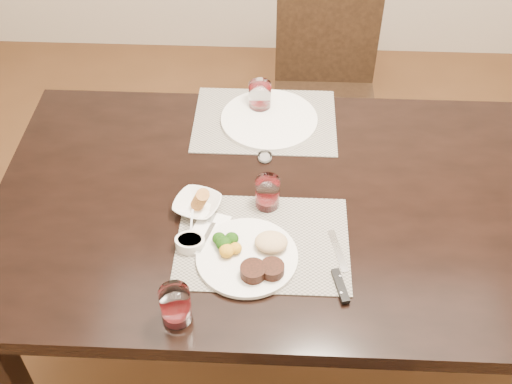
{
  "coord_description": "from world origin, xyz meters",
  "views": [
    {
      "loc": [
        -0.19,
        -1.29,
        2.06
      ],
      "look_at": [
        -0.24,
        -0.04,
        0.82
      ],
      "focal_mm": 45.0,
      "sensor_mm": 36.0,
      "label": 1
    }
  ],
  "objects_px": {
    "dinner_plate": "(252,256)",
    "wine_glass_near": "(268,194)",
    "chair_far": "(325,83)",
    "steak_knife": "(340,277)",
    "far_plate": "(269,119)",
    "cracker_bowl": "(197,205)"
  },
  "relations": [
    {
      "from": "chair_far",
      "to": "dinner_plate",
      "type": "distance_m",
      "value": 1.21
    },
    {
      "from": "dinner_plate",
      "to": "far_plate",
      "type": "height_order",
      "value": "dinner_plate"
    },
    {
      "from": "dinner_plate",
      "to": "wine_glass_near",
      "type": "bearing_deg",
      "value": 81.99
    },
    {
      "from": "chair_far",
      "to": "steak_knife",
      "type": "xyz_separation_m",
      "value": [
        -0.02,
        -1.21,
        0.26
      ]
    },
    {
      "from": "wine_glass_near",
      "to": "far_plate",
      "type": "height_order",
      "value": "wine_glass_near"
    },
    {
      "from": "far_plate",
      "to": "chair_far",
      "type": "bearing_deg",
      "value": 69.26
    },
    {
      "from": "wine_glass_near",
      "to": "steak_knife",
      "type": "bearing_deg",
      "value": -52.85
    },
    {
      "from": "steak_knife",
      "to": "far_plate",
      "type": "height_order",
      "value": "far_plate"
    },
    {
      "from": "dinner_plate",
      "to": "wine_glass_near",
      "type": "height_order",
      "value": "wine_glass_near"
    },
    {
      "from": "dinner_plate",
      "to": "cracker_bowl",
      "type": "xyz_separation_m",
      "value": [
        -0.16,
        0.17,
        0.0
      ]
    },
    {
      "from": "cracker_bowl",
      "to": "far_plate",
      "type": "relative_size",
      "value": 0.51
    },
    {
      "from": "wine_glass_near",
      "to": "far_plate",
      "type": "xyz_separation_m",
      "value": [
        -0.01,
        0.38,
        -0.03
      ]
    },
    {
      "from": "chair_far",
      "to": "dinner_plate",
      "type": "relative_size",
      "value": 3.38
    },
    {
      "from": "dinner_plate",
      "to": "steak_knife",
      "type": "height_order",
      "value": "dinner_plate"
    },
    {
      "from": "chair_far",
      "to": "far_plate",
      "type": "relative_size",
      "value": 2.87
    },
    {
      "from": "cracker_bowl",
      "to": "far_plate",
      "type": "bearing_deg",
      "value": 65.03
    },
    {
      "from": "steak_knife",
      "to": "wine_glass_near",
      "type": "relative_size",
      "value": 2.6
    },
    {
      "from": "chair_far",
      "to": "steak_knife",
      "type": "height_order",
      "value": "chair_far"
    },
    {
      "from": "cracker_bowl",
      "to": "wine_glass_near",
      "type": "bearing_deg",
      "value": 7.87
    },
    {
      "from": "dinner_plate",
      "to": "wine_glass_near",
      "type": "relative_size",
      "value": 2.84
    },
    {
      "from": "cracker_bowl",
      "to": "dinner_plate",
      "type": "bearing_deg",
      "value": -47.38
    },
    {
      "from": "wine_glass_near",
      "to": "far_plate",
      "type": "distance_m",
      "value": 0.38
    }
  ]
}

